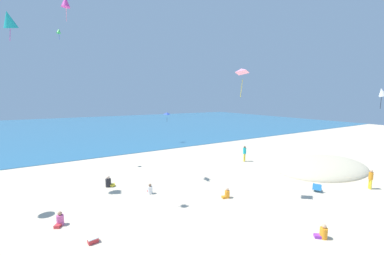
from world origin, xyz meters
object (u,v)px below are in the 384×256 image
(person_2, at_px, (150,190))
(person_3, at_px, (60,220))
(cooler_box, at_px, (93,240))
(kite_teal, at_px, (9,19))
(kite_blue, at_px, (167,113))
(beach_chair_far_left, at_px, (317,188))
(person_0, at_px, (227,194))
(kite_magenta, at_px, (66,2))
(person_6, at_px, (323,233))
(kite_pink, at_px, (241,71))
(person_1, at_px, (109,183))
(person_5, at_px, (371,178))
(person_4, at_px, (245,152))
(kite_white, at_px, (382,92))
(kite_green, at_px, (59,31))

(person_2, relative_size, person_3, 0.96)
(cooler_box, bearing_deg, kite_teal, 110.04)
(kite_blue, bearing_deg, beach_chair_far_left, -87.16)
(cooler_box, relative_size, person_3, 0.65)
(beach_chair_far_left, distance_m, person_0, 6.58)
(cooler_box, xyz_separation_m, kite_magenta, (-0.14, 4.26, 11.57))
(person_6, bearing_deg, kite_teal, -5.64)
(cooler_box, height_order, kite_pink, kite_pink)
(person_1, distance_m, kite_magenta, 11.86)
(person_0, distance_m, person_1, 8.67)
(person_5, xyz_separation_m, kite_teal, (-21.17, 12.08, 10.59))
(person_2, bearing_deg, beach_chair_far_left, -111.59)
(cooler_box, distance_m, person_0, 8.32)
(person_4, relative_size, kite_teal, 0.86)
(person_3, bearing_deg, kite_pink, 108.68)
(person_5, bearing_deg, kite_pink, 11.28)
(kite_magenta, distance_m, kite_white, 22.70)
(person_2, distance_m, kite_green, 16.43)
(person_2, bearing_deg, kite_teal, 66.86)
(person_2, xyz_separation_m, kite_magenta, (-4.41, 0.39, 11.44))
(person_1, xyz_separation_m, person_3, (-3.35, -4.18, -0.04))
(cooler_box, height_order, kite_magenta, kite_magenta)
(kite_blue, bearing_deg, cooler_box, -123.72)
(person_4, distance_m, kite_pink, 11.66)
(person_1, relative_size, person_3, 1.14)
(person_4, height_order, kite_teal, kite_teal)
(person_2, bearing_deg, kite_magenta, 93.46)
(person_3, distance_m, kite_white, 23.70)
(kite_green, distance_m, kite_white, 27.43)
(person_1, bearing_deg, beach_chair_far_left, -23.87)
(cooler_box, relative_size, kite_pink, 0.26)
(person_3, bearing_deg, kite_teal, -131.64)
(kite_pink, bearing_deg, person_2, 142.62)
(person_2, bearing_deg, person_4, -68.49)
(person_3, distance_m, kite_green, 16.82)
(beach_chair_far_left, relative_size, kite_teal, 0.43)
(kite_white, bearing_deg, person_6, -168.26)
(kite_blue, height_order, kite_teal, kite_teal)
(beach_chair_far_left, relative_size, kite_pink, 0.43)
(person_0, xyz_separation_m, kite_blue, (4.99, 19.37, 4.06))
(beach_chair_far_left, relative_size, cooler_box, 1.69)
(person_3, bearing_deg, person_0, 109.53)
(beach_chair_far_left, relative_size, person_3, 1.11)
(kite_blue, distance_m, kite_teal, 21.23)
(person_4, bearing_deg, person_5, -17.53)
(person_2, distance_m, person_3, 5.65)
(beach_chair_far_left, height_order, person_4, person_4)
(cooler_box, xyz_separation_m, kite_blue, (13.29, 19.92, 4.18))
(cooler_box, height_order, kite_green, kite_green)
(kite_blue, height_order, kite_green, kite_green)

